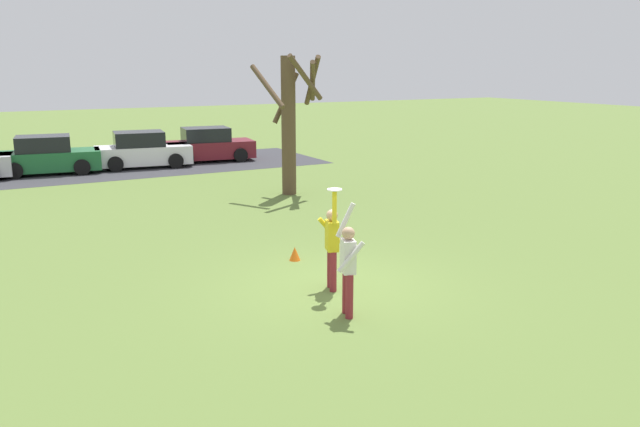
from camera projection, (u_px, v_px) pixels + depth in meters
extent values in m
plane|color=olive|center=(335.00, 285.00, 12.94)|extent=(120.00, 120.00, 0.00)
cylinder|color=maroon|center=(331.00, 268.00, 12.76)|extent=(0.14, 0.14, 0.82)
cylinder|color=maroon|center=(333.00, 272.00, 12.51)|extent=(0.14, 0.14, 0.82)
cube|color=gold|center=(332.00, 236.00, 12.47)|extent=(0.32, 0.41, 0.60)
sphere|color=tan|center=(332.00, 215.00, 12.38)|extent=(0.23, 0.23, 0.23)
cylinder|color=gold|center=(330.00, 230.00, 12.67)|extent=(0.48, 0.23, 0.58)
cylinder|color=gold|center=(334.00, 207.00, 12.11)|extent=(0.09, 0.09, 0.66)
cylinder|color=maroon|center=(349.00, 296.00, 11.16)|extent=(0.14, 0.14, 0.82)
cylinder|color=maroon|center=(346.00, 291.00, 11.41)|extent=(0.14, 0.14, 0.82)
cube|color=silver|center=(348.00, 256.00, 11.12)|extent=(0.32, 0.41, 0.60)
sphere|color=tan|center=(348.00, 233.00, 11.03)|extent=(0.23, 0.23, 0.23)
cylinder|color=silver|center=(351.00, 257.00, 10.90)|extent=(0.48, 0.23, 0.58)
cylinder|color=silver|center=(346.00, 220.00, 11.20)|extent=(0.35, 0.18, 0.65)
cylinder|color=white|center=(335.00, 190.00, 12.03)|extent=(0.29, 0.29, 0.02)
cube|color=#1E6633|center=(49.00, 161.00, 26.35)|extent=(4.28, 2.26, 0.80)
cube|color=black|center=(43.00, 144.00, 26.14)|extent=(2.28, 1.87, 0.64)
cylinder|color=black|center=(81.00, 161.00, 27.68)|extent=(0.68, 0.30, 0.66)
cylinder|color=black|center=(82.00, 167.00, 26.03)|extent=(0.68, 0.30, 0.66)
cylinder|color=black|center=(17.00, 164.00, 26.77)|extent=(0.68, 0.30, 0.66)
cylinder|color=black|center=(14.00, 171.00, 25.12)|extent=(0.68, 0.30, 0.66)
cube|color=white|center=(143.00, 155.00, 28.07)|extent=(4.28, 2.26, 0.80)
cube|color=black|center=(139.00, 139.00, 27.86)|extent=(2.28, 1.87, 0.64)
cylinder|color=black|center=(170.00, 156.00, 29.40)|extent=(0.68, 0.30, 0.66)
cylinder|color=black|center=(176.00, 161.00, 27.75)|extent=(0.68, 0.30, 0.66)
cylinder|color=black|center=(113.00, 158.00, 28.49)|extent=(0.68, 0.30, 0.66)
cylinder|color=black|center=(116.00, 164.00, 26.84)|extent=(0.68, 0.30, 0.66)
cube|color=maroon|center=(209.00, 149.00, 29.92)|extent=(4.28, 2.26, 0.80)
cube|color=black|center=(206.00, 134.00, 29.70)|extent=(2.28, 1.87, 0.64)
cylinder|color=black|center=(231.00, 150.00, 31.25)|extent=(0.68, 0.30, 0.66)
cylinder|color=black|center=(241.00, 155.00, 29.60)|extent=(0.68, 0.30, 0.66)
cylinder|color=black|center=(180.00, 153.00, 30.34)|extent=(0.68, 0.30, 0.66)
cylinder|color=black|center=(186.00, 158.00, 28.69)|extent=(0.68, 0.30, 0.66)
cube|color=#38383D|center=(99.00, 170.00, 27.49)|extent=(19.93, 6.40, 0.01)
cylinder|color=brown|center=(289.00, 126.00, 21.71)|extent=(0.49, 0.49, 4.74)
cylinder|color=brown|center=(313.00, 81.00, 21.38)|extent=(0.96, 1.65, 1.40)
cylinder|color=brown|center=(312.00, 81.00, 21.57)|extent=(0.60, 1.80, 1.72)
cylinder|color=brown|center=(267.00, 86.00, 20.87)|extent=(0.52, 1.83, 1.44)
cylinder|color=brown|center=(286.00, 98.00, 21.88)|extent=(0.98, 0.38, 1.77)
cylinder|color=brown|center=(305.00, 78.00, 20.86)|extent=(1.61, 0.79, 1.54)
cone|color=orange|center=(295.00, 254.00, 14.58)|extent=(0.26, 0.26, 0.32)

